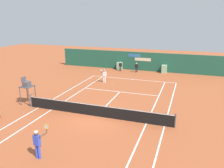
{
  "coord_description": "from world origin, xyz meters",
  "views": [
    {
      "loc": [
        6.59,
        -15.12,
        7.43
      ],
      "look_at": [
        -0.83,
        6.3,
        0.8
      ],
      "focal_mm": 36.64,
      "sensor_mm": 36.0,
      "label": 1
    }
  ],
  "objects_px": {
    "player_near_side": "(37,142)",
    "ball_kid_centre_post": "(137,67)",
    "ball_kid_right_post": "(120,66)",
    "umpire_chair": "(27,86)",
    "tennis_ball_by_sideline": "(112,83)",
    "player_on_baseline": "(104,75)"
  },
  "relations": [
    {
      "from": "ball_kid_right_post",
      "to": "player_on_baseline",
      "type": "bearing_deg",
      "value": 82.88
    },
    {
      "from": "umpire_chair",
      "to": "tennis_ball_by_sideline",
      "type": "distance_m",
      "value": 10.24
    },
    {
      "from": "player_near_side",
      "to": "ball_kid_right_post",
      "type": "distance_m",
      "value": 21.8
    },
    {
      "from": "player_near_side",
      "to": "ball_kid_right_post",
      "type": "height_order",
      "value": "player_near_side"
    },
    {
      "from": "umpire_chair",
      "to": "tennis_ball_by_sideline",
      "type": "relative_size",
      "value": 36.25
    },
    {
      "from": "player_on_baseline",
      "to": "tennis_ball_by_sideline",
      "type": "bearing_deg",
      "value": 179.76
    },
    {
      "from": "player_on_baseline",
      "to": "tennis_ball_by_sideline",
      "type": "height_order",
      "value": "player_on_baseline"
    },
    {
      "from": "umpire_chair",
      "to": "player_on_baseline",
      "type": "bearing_deg",
      "value": 156.01
    },
    {
      "from": "player_near_side",
      "to": "ball_kid_centre_post",
      "type": "relative_size",
      "value": 1.37
    },
    {
      "from": "ball_kid_centre_post",
      "to": "ball_kid_right_post",
      "type": "height_order",
      "value": "ball_kid_centre_post"
    },
    {
      "from": "player_on_baseline",
      "to": "player_near_side",
      "type": "bearing_deg",
      "value": 88.91
    },
    {
      "from": "ball_kid_right_post",
      "to": "umpire_chair",
      "type": "bearing_deg",
      "value": 68.7
    },
    {
      "from": "tennis_ball_by_sideline",
      "to": "player_near_side",
      "type": "bearing_deg",
      "value": -86.0
    },
    {
      "from": "umpire_chair",
      "to": "player_near_side",
      "type": "height_order",
      "value": "umpire_chair"
    },
    {
      "from": "umpire_chair",
      "to": "player_on_baseline",
      "type": "distance_m",
      "value": 9.59
    },
    {
      "from": "umpire_chair",
      "to": "ball_kid_right_post",
      "type": "relative_size",
      "value": 1.82
    },
    {
      "from": "player_on_baseline",
      "to": "ball_kid_centre_post",
      "type": "relative_size",
      "value": 1.31
    },
    {
      "from": "umpire_chair",
      "to": "player_near_side",
      "type": "distance_m",
      "value": 8.91
    },
    {
      "from": "tennis_ball_by_sideline",
      "to": "ball_kid_centre_post",
      "type": "bearing_deg",
      "value": 77.0
    },
    {
      "from": "player_near_side",
      "to": "ball_kid_centre_post",
      "type": "xyz_separation_m",
      "value": [
        0.35,
        21.7,
        -0.21
      ]
    },
    {
      "from": "ball_kid_right_post",
      "to": "tennis_ball_by_sideline",
      "type": "xyz_separation_m",
      "value": [
        0.91,
        -6.22,
        -0.75
      ]
    },
    {
      "from": "ball_kid_centre_post",
      "to": "ball_kid_right_post",
      "type": "xyz_separation_m",
      "value": [
        -2.35,
        -0.0,
        -0.0
      ]
    }
  ]
}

